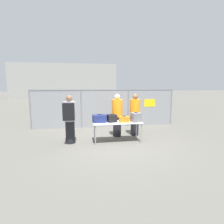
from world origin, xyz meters
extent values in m
plane|color=#605E56|center=(0.00, 0.00, 0.00)|extent=(120.00, 120.00, 0.00)
cylinder|color=gray|center=(-3.61, 2.56, 0.96)|extent=(0.07, 0.07, 1.93)
cylinder|color=gray|center=(-1.20, 2.56, 0.96)|extent=(0.07, 0.07, 1.93)
cylinder|color=gray|center=(1.20, 2.56, 0.96)|extent=(0.07, 0.07, 1.93)
cylinder|color=gray|center=(3.61, 2.56, 0.96)|extent=(0.07, 0.07, 1.93)
cube|color=gray|center=(0.00, 2.56, 0.96)|extent=(7.22, 0.01, 1.93)
cube|color=gray|center=(0.00, 2.56, 1.90)|extent=(7.22, 0.04, 0.04)
cube|color=yellow|center=(2.37, 2.55, 1.20)|extent=(0.60, 0.01, 0.40)
cube|color=silver|center=(0.15, 0.11, 0.74)|extent=(1.82, 0.71, 0.02)
cylinder|color=#99999E|center=(-0.70, -0.18, 0.37)|extent=(0.04, 0.04, 0.73)
cylinder|color=#99999E|center=(1.00, -0.18, 0.37)|extent=(0.04, 0.04, 0.73)
cylinder|color=#99999E|center=(-0.70, 0.41, 0.37)|extent=(0.04, 0.04, 0.73)
cylinder|color=#99999E|center=(1.00, 0.41, 0.37)|extent=(0.04, 0.04, 0.73)
cube|color=navy|center=(-0.52, 0.18, 0.90)|extent=(0.52, 0.39, 0.28)
cube|color=black|center=(-0.52, 0.18, 1.05)|extent=(0.16, 0.04, 0.02)
cube|color=black|center=(-0.05, 0.18, 0.89)|extent=(0.38, 0.37, 0.28)
cube|color=black|center=(-0.05, 0.18, 1.05)|extent=(0.14, 0.04, 0.02)
cube|color=orange|center=(0.39, 0.06, 0.86)|extent=(0.40, 0.30, 0.21)
cube|color=black|center=(0.39, 0.06, 0.98)|extent=(0.15, 0.04, 0.02)
cube|color=slate|center=(0.84, 0.02, 0.93)|extent=(0.40, 0.39, 0.35)
cube|color=black|center=(0.84, 0.02, 1.12)|extent=(0.14, 0.05, 0.02)
cylinder|color=black|center=(-1.60, 0.22, 0.42)|extent=(0.33, 0.33, 0.84)
cylinder|color=#B2B2B7|center=(-1.60, 0.22, 1.19)|extent=(0.44, 0.44, 0.70)
sphere|color=brown|center=(-1.60, 0.22, 1.66)|extent=(0.23, 0.23, 0.23)
cube|color=black|center=(-1.60, -0.12, 1.23)|extent=(0.40, 0.24, 0.59)
cylinder|color=black|center=(0.28, 0.81, 0.42)|extent=(0.33, 0.33, 0.84)
cylinder|color=orange|center=(0.28, 0.81, 1.19)|extent=(0.44, 0.44, 0.70)
sphere|color=beige|center=(0.28, 0.81, 1.66)|extent=(0.23, 0.23, 0.23)
cylinder|color=black|center=(1.06, 0.87, 0.42)|extent=(0.33, 0.33, 0.84)
cylinder|color=orange|center=(1.06, 0.87, 1.19)|extent=(0.44, 0.44, 0.70)
sphere|color=brown|center=(1.06, 0.87, 1.65)|extent=(0.23, 0.23, 0.23)
cube|color=#B2B2B7|center=(0.60, 5.18, 0.47)|extent=(2.84, 1.25, 0.59)
sphere|color=black|center=(0.10, 4.49, 0.32)|extent=(0.64, 0.64, 0.64)
sphere|color=black|center=(0.10, 5.86, 0.32)|extent=(0.64, 0.64, 0.64)
cylinder|color=#59595B|center=(-1.32, 5.18, 0.23)|extent=(0.99, 0.06, 0.06)
cube|color=#999993|center=(-3.88, 26.64, 2.69)|extent=(15.93, 10.99, 5.38)
camera|label=1|loc=(-1.10, -6.20, 2.13)|focal=28.00mm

